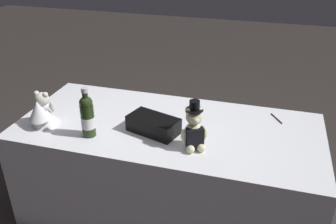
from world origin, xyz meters
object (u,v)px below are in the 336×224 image
at_px(signing_pen, 277,119).
at_px(gift_case_black, 153,125).
at_px(teddy_bear_groom, 194,130).
at_px(teddy_bear_bride, 42,111).
at_px(champagne_bottle, 87,116).

distance_m(signing_pen, gift_case_black, 0.85).
xyz_separation_m(teddy_bear_groom, signing_pen, (-0.47, -0.49, -0.12)).
xyz_separation_m(teddy_bear_groom, teddy_bear_bride, (1.00, 0.01, -0.02)).
xyz_separation_m(champagne_bottle, signing_pen, (-1.12, -0.54, -0.13)).
relative_size(teddy_bear_groom, gift_case_black, 0.86).
distance_m(teddy_bear_bride, champagne_bottle, 0.35).
relative_size(signing_pen, gift_case_black, 0.37).
bearing_deg(gift_case_black, teddy_bear_bride, 8.88).
height_order(signing_pen, gift_case_black, gift_case_black).
height_order(teddy_bear_groom, teddy_bear_bride, teddy_bear_groom).
bearing_deg(signing_pen, gift_case_black, 27.31).
bearing_deg(signing_pen, champagne_bottle, 25.66).
bearing_deg(signing_pen, teddy_bear_groom, 46.58).
height_order(teddy_bear_groom, signing_pen, teddy_bear_groom).
distance_m(teddy_bear_groom, teddy_bear_bride, 1.00).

